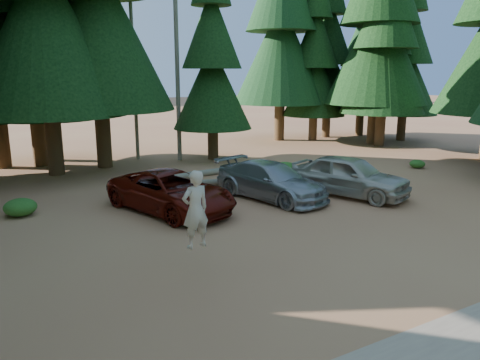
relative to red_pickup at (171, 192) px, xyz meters
The scene contains 19 objects.
ground 6.25m from the red_pickup, 56.31° to the right, with size 160.00×160.00×0.00m, color #A76647.
forest_belt_north 10.44m from the red_pickup, 70.69° to the left, with size 36.00×7.00×22.00m, color black, non-canonical shape.
snag_front 11.53m from the red_pickup, 65.53° to the left, with size 0.24×0.24×12.00m, color #6E6A58.
snag_back 11.86m from the red_pickup, 78.29° to the left, with size 0.20×0.20×10.00m, color #6E6A58.
mountain_peak 83.93m from the red_pickup, 89.41° to the left, with size 48.00×50.00×28.00m.
red_pickup is the anchor object (origin of this frame).
silver_minivan_center 4.14m from the red_pickup, ahead, with size 2.03×4.99×1.45m, color #A2A4A9.
silver_minivan_right 7.30m from the red_pickup, 12.21° to the right, with size 1.96×4.87×1.66m, color beige.
frisbee_player 5.52m from the red_pickup, 105.07° to the right, with size 0.76×0.54×1.98m.
log_left 5.38m from the red_pickup, 60.36° to the left, with size 0.31×0.31×4.29m, color #6E6A58.
log_mid 4.53m from the red_pickup, 34.78° to the left, with size 0.28×0.28×3.43m, color #6E6A58.
log_right 7.21m from the red_pickup, 23.33° to the left, with size 0.36×0.36×5.60m, color #6E6A58.
shrub_far_left 5.29m from the red_pickup, 156.26° to the left, with size 1.12×1.12×0.61m, color #255C1B.
shrub_left 2.34m from the red_pickup, 86.32° to the left, with size 1.01×1.01×0.55m, color #255C1B.
shrub_center_left 5.20m from the red_pickup, 19.14° to the left, with size 1.11×1.11×0.61m, color #255C1B.
shrub_center_right 7.31m from the red_pickup, 20.26° to the left, with size 1.03×1.03×0.57m, color #255C1B.
shrub_right 8.64m from the red_pickup, ahead, with size 0.97×0.97×0.53m, color #255C1B.
shrub_far_right 7.67m from the red_pickup, 21.95° to the left, with size 1.21×1.21×0.67m, color #255C1B.
shrub_edge_east 14.26m from the red_pickup, ahead, with size 0.79×0.79×0.43m, color #255C1B.
Camera 1 is at (-9.44, -10.26, 4.93)m, focal length 35.00 mm.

